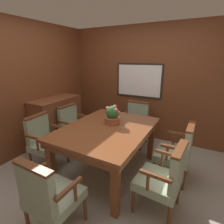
% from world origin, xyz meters
% --- Properties ---
extents(ground_plane, '(14.00, 14.00, 0.00)m').
position_xyz_m(ground_plane, '(0.00, 0.00, 0.00)').
color(ground_plane, '#A39E93').
extents(wall_back, '(7.20, 0.08, 2.45)m').
position_xyz_m(wall_back, '(-0.00, 1.86, 1.23)').
color(wall_back, brown).
rests_on(wall_back, ground_plane).
extents(wall_left, '(0.06, 7.20, 2.45)m').
position_xyz_m(wall_left, '(-1.71, 0.00, 1.23)').
color(wall_left, brown).
rests_on(wall_left, ground_plane).
extents(dining_table, '(1.22, 1.60, 0.78)m').
position_xyz_m(dining_table, '(0.01, 0.25, 0.68)').
color(dining_table, brown).
rests_on(dining_table, ground_plane).
extents(chair_right_near, '(0.51, 0.56, 0.90)m').
position_xyz_m(chair_right_near, '(0.98, -0.11, 0.48)').
color(chair_right_near, brown).
rests_on(chair_right_near, ground_plane).
extents(chair_head_near, '(0.54, 0.49, 0.90)m').
position_xyz_m(chair_head_near, '(0.03, -0.94, 0.48)').
color(chair_head_near, brown).
rests_on(chair_head_near, ground_plane).
extents(chair_head_far, '(0.55, 0.49, 0.90)m').
position_xyz_m(chair_head_far, '(0.03, 1.42, 0.48)').
color(chair_head_far, brown).
rests_on(chair_head_far, ground_plane).
extents(chair_left_near, '(0.52, 0.57, 0.90)m').
position_xyz_m(chair_left_near, '(-0.99, -0.10, 0.48)').
color(chair_left_near, brown).
rests_on(chair_left_near, ground_plane).
extents(chair_left_far, '(0.50, 0.55, 0.90)m').
position_xyz_m(chair_left_far, '(-0.97, 0.59, 0.48)').
color(chair_left_far, brown).
rests_on(chair_left_far, ground_plane).
extents(chair_right_far, '(0.49, 0.54, 0.90)m').
position_xyz_m(chair_right_far, '(1.02, 0.59, 0.48)').
color(chair_right_far, brown).
rests_on(chair_right_far, ground_plane).
extents(potted_plant, '(0.24, 0.24, 0.31)m').
position_xyz_m(potted_plant, '(0.01, 0.42, 0.92)').
color(potted_plant, '#9E5638').
rests_on(potted_plant, dining_table).
extents(sideboard_cabinet, '(0.50, 1.06, 0.99)m').
position_xyz_m(sideboard_cabinet, '(-1.44, 0.64, 0.49)').
color(sideboard_cabinet, brown).
rests_on(sideboard_cabinet, ground_plane).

